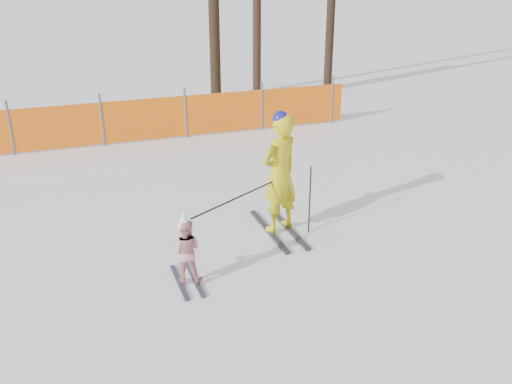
# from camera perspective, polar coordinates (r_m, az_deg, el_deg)

# --- Properties ---
(ground) EXTENTS (120.00, 120.00, 0.00)m
(ground) POSITION_cam_1_polar(r_m,az_deg,el_deg) (8.34, 1.17, -7.61)
(ground) COLOR white
(ground) RESTS_ON ground
(adult) EXTENTS (0.83, 1.62, 2.02)m
(adult) POSITION_cam_1_polar(r_m,az_deg,el_deg) (9.02, 2.37, 1.90)
(adult) COLOR black
(adult) RESTS_ON ground
(child) EXTENTS (0.54, 0.96, 1.09)m
(child) POSITION_cam_1_polar(r_m,az_deg,el_deg) (7.82, -7.05, -5.78)
(child) COLOR black
(child) RESTS_ON ground
(ski_poles) EXTENTS (2.15, 0.95, 1.14)m
(ski_poles) POSITION_cam_1_polar(r_m,az_deg,el_deg) (8.62, 1.01, -0.69)
(ski_poles) COLOR black
(ski_poles) RESTS_ON ground
(safety_fence) EXTENTS (16.31, 0.06, 1.25)m
(safety_fence) POSITION_cam_1_polar(r_m,az_deg,el_deg) (13.95, -22.80, 5.68)
(safety_fence) COLOR #595960
(safety_fence) RESTS_ON ground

